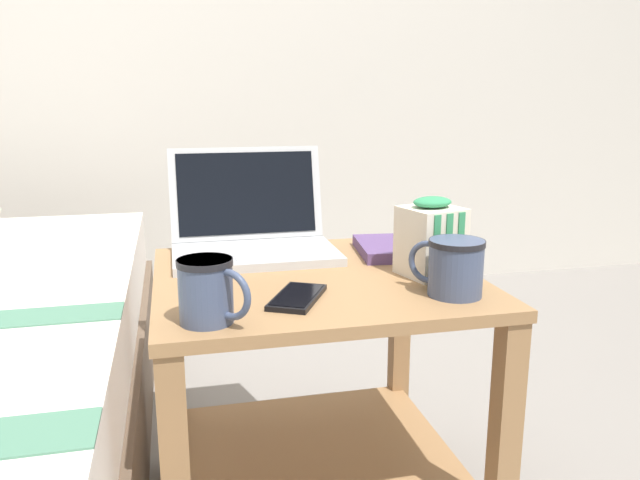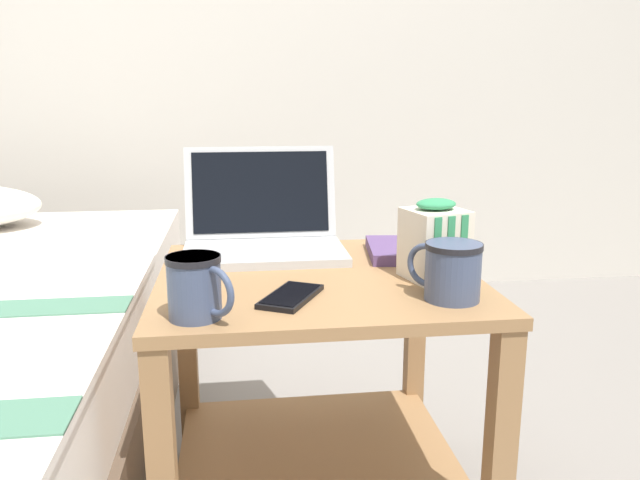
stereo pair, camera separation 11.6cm
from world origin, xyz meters
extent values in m
cube|color=beige|center=(0.00, 1.62, 1.25)|extent=(8.00, 0.05, 2.50)
cube|color=#997047|center=(0.00, 0.00, 0.53)|extent=(0.62, 0.58, 0.02)
cube|color=#997047|center=(0.00, 0.00, 0.14)|extent=(0.58, 0.54, 0.02)
cube|color=#997047|center=(0.28, -0.26, 0.26)|extent=(0.04, 0.04, 0.52)
cube|color=#997047|center=(-0.28, 0.26, 0.26)|extent=(0.04, 0.04, 0.52)
cube|color=#997047|center=(0.28, 0.26, 0.26)|extent=(0.04, 0.04, 0.52)
cube|color=#B7BABC|center=(-0.10, 0.15, 0.55)|extent=(0.35, 0.22, 0.02)
cube|color=silver|center=(-0.10, 0.17, 0.56)|extent=(0.30, 0.12, 0.00)
cube|color=silver|center=(-0.10, 0.09, 0.56)|extent=(0.10, 0.05, 0.00)
cube|color=#B7BABC|center=(-0.10, 0.28, 0.66)|extent=(0.35, 0.06, 0.21)
cube|color=black|center=(-0.10, 0.28, 0.67)|extent=(0.31, 0.05, 0.18)
cube|color=silver|center=(-0.18, 0.29, 0.67)|extent=(0.04, 0.01, 0.04)
cube|color=black|center=(-0.15, 0.29, 0.68)|extent=(0.04, 0.01, 0.04)
cylinder|color=#3F4C6B|center=(-0.22, -0.22, 0.59)|extent=(0.08, 0.08, 0.10)
cylinder|color=black|center=(-0.22, -0.22, 0.64)|extent=(0.09, 0.09, 0.01)
cylinder|color=black|center=(-0.22, -0.22, 0.63)|extent=(0.08, 0.08, 0.01)
torus|color=#3F4C6B|center=(-0.19, -0.25, 0.60)|extent=(0.06, 0.06, 0.08)
cylinder|color=#3F4C6B|center=(0.21, -0.18, 0.59)|extent=(0.09, 0.09, 0.10)
cylinder|color=black|center=(0.21, -0.18, 0.64)|extent=(0.10, 0.10, 0.01)
cylinder|color=black|center=(0.21, -0.18, 0.63)|extent=(0.09, 0.09, 0.01)
torus|color=#3F4C6B|center=(0.18, -0.14, 0.59)|extent=(0.06, 0.07, 0.08)
cube|color=silver|center=(0.22, -0.05, 0.61)|extent=(0.13, 0.13, 0.13)
cube|color=#338C59|center=(0.21, -0.11, 0.61)|extent=(0.01, 0.01, 0.13)
cube|color=#338C59|center=(0.23, -0.10, 0.61)|extent=(0.01, 0.01, 0.13)
cube|color=#338C59|center=(0.26, -0.10, 0.61)|extent=(0.01, 0.01, 0.13)
ellipsoid|color=#338C59|center=(0.22, -0.05, 0.69)|extent=(0.09, 0.08, 0.02)
cube|color=black|center=(-0.06, -0.14, 0.55)|extent=(0.13, 0.16, 0.01)
cube|color=black|center=(-0.06, -0.14, 0.55)|extent=(0.11, 0.14, 0.00)
cube|color=#593F72|center=(0.20, 0.13, 0.55)|extent=(0.15, 0.20, 0.02)
cube|color=white|center=(0.20, 0.13, 0.55)|extent=(0.14, 0.20, 0.02)
camera|label=1|loc=(-0.26, -1.15, 0.89)|focal=35.00mm
camera|label=2|loc=(-0.15, -1.17, 0.89)|focal=35.00mm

